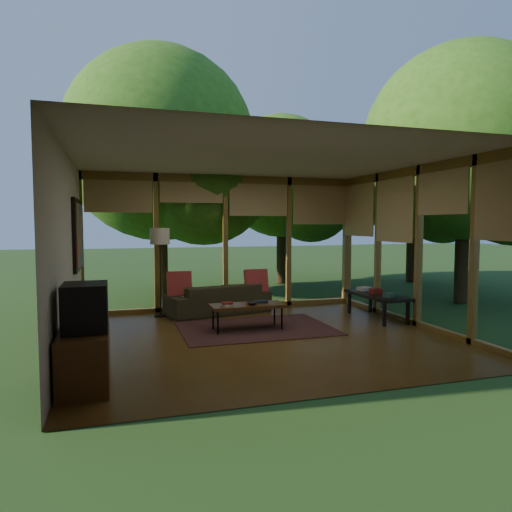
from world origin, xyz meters
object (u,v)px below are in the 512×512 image
object	(u,v)px
sofa	(218,299)
side_console	(377,296)
television	(85,307)
coffee_table	(247,306)
media_cabinet	(85,359)
floor_lamp	(160,241)

from	to	relation	value
sofa	side_console	xyz separation A→B (m)	(2.67, -1.31, 0.12)
television	coffee_table	size ratio (longest dim) A/B	0.46
media_cabinet	coffee_table	bearing A→B (deg)	39.89
floor_lamp	coffee_table	distance (m)	2.23
television	floor_lamp	bearing A→B (deg)	72.61
sofa	floor_lamp	size ratio (longest dim) A/B	1.20
television	floor_lamp	world-z (taller)	floor_lamp
sofa	floor_lamp	xyz separation A→B (m)	(-1.08, 0.06, 1.12)
side_console	media_cabinet	bearing A→B (deg)	-156.23
sofa	media_cabinet	bearing A→B (deg)	44.37
coffee_table	side_console	size ratio (longest dim) A/B	0.86
media_cabinet	television	distance (m)	0.55
television	side_console	bearing A→B (deg)	23.85
floor_lamp	coffee_table	world-z (taller)	floor_lamp
sofa	television	size ratio (longest dim) A/B	3.59
television	side_console	size ratio (longest dim) A/B	0.39
coffee_table	television	bearing A→B (deg)	-139.87
floor_lamp	coffee_table	size ratio (longest dim) A/B	1.38
television	floor_lamp	size ratio (longest dim) A/B	0.33
sofa	floor_lamp	bearing A→B (deg)	-16.42
television	side_console	distance (m)	5.32
coffee_table	sofa	bearing A→B (deg)	96.15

